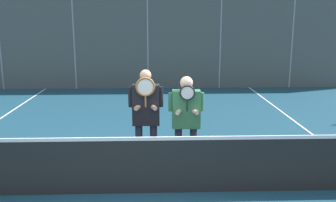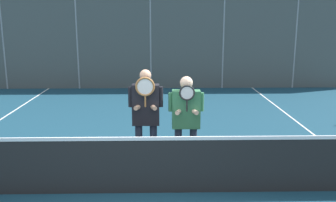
{
  "view_description": "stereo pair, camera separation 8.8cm",
  "coord_description": "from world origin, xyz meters",
  "px_view_note": "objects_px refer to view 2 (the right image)",
  "views": [
    {
      "loc": [
        0.27,
        -5.53,
        2.75
      ],
      "look_at": [
        0.5,
        0.98,
        1.29
      ],
      "focal_mm": 40.0,
      "sensor_mm": 36.0,
      "label": 1
    },
    {
      "loc": [
        0.36,
        -5.54,
        2.75
      ],
      "look_at": [
        0.5,
        0.98,
        1.29
      ],
      "focal_mm": 40.0,
      "sensor_mm": 36.0,
      "label": 2
    }
  ],
  "objects_px": {
    "car_far_left": "(47,60)",
    "car_center": "(256,60)",
    "car_left_of_center": "(153,58)",
    "player_leftmost": "(146,113)",
    "player_center_left": "(186,116)"
  },
  "relations": [
    {
      "from": "car_far_left",
      "to": "car_left_of_center",
      "type": "xyz_separation_m",
      "value": [
        4.8,
        0.01,
        0.06
      ]
    },
    {
      "from": "player_leftmost",
      "to": "car_center",
      "type": "relative_size",
      "value": 0.44
    },
    {
      "from": "car_far_left",
      "to": "car_center",
      "type": "distance_m",
      "value": 9.48
    },
    {
      "from": "player_center_left",
      "to": "car_left_of_center",
      "type": "bearing_deg",
      "value": 94.09
    },
    {
      "from": "car_far_left",
      "to": "car_left_of_center",
      "type": "height_order",
      "value": "car_left_of_center"
    },
    {
      "from": "player_leftmost",
      "to": "car_far_left",
      "type": "distance_m",
      "value": 11.7
    },
    {
      "from": "player_leftmost",
      "to": "car_left_of_center",
      "type": "distance_m",
      "value": 10.65
    },
    {
      "from": "player_leftmost",
      "to": "car_far_left",
      "type": "bearing_deg",
      "value": 114.52
    },
    {
      "from": "car_far_left",
      "to": "car_center",
      "type": "xyz_separation_m",
      "value": [
        9.48,
        -0.19,
        0.01
      ]
    },
    {
      "from": "player_center_left",
      "to": "car_left_of_center",
      "type": "xyz_separation_m",
      "value": [
        -0.76,
        10.67,
        -0.12
      ]
    },
    {
      "from": "car_far_left",
      "to": "car_left_of_center",
      "type": "relative_size",
      "value": 1.05
    },
    {
      "from": "player_leftmost",
      "to": "player_center_left",
      "type": "relative_size",
      "value": 1.07
    },
    {
      "from": "player_leftmost",
      "to": "car_center",
      "type": "bearing_deg",
      "value": 66.13
    },
    {
      "from": "car_left_of_center",
      "to": "car_center",
      "type": "xyz_separation_m",
      "value": [
        4.68,
        -0.2,
        -0.05
      ]
    },
    {
      "from": "car_left_of_center",
      "to": "player_leftmost",
      "type": "bearing_deg",
      "value": -89.7
    }
  ]
}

